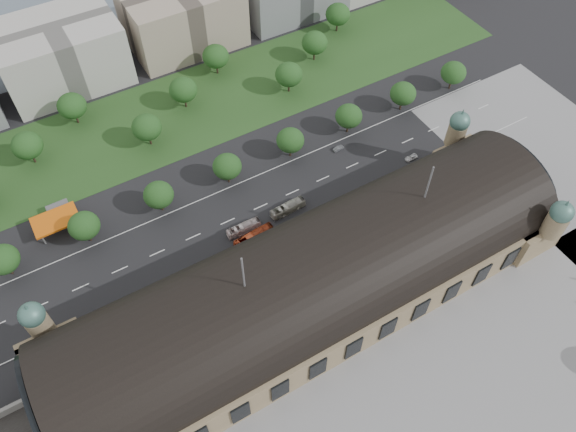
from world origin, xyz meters
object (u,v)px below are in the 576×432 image
traffic_car_5 (338,148)px  parked_car_3 (90,323)px  parked_car_6 (215,271)px  bus_west (254,237)px  petrol_station (58,215)px  bus_mid (244,228)px  traffic_car_4 (242,226)px  parked_car_5 (174,292)px  parked_car_1 (101,319)px  parked_car_4 (125,306)px  traffic_car_6 (411,158)px  parked_car_0 (82,327)px  parked_car_2 (42,360)px  bus_east (288,208)px

traffic_car_5 → parked_car_3: (-97.26, -21.86, 0.13)m
parked_car_6 → bus_west: bus_west is taller
petrol_station → bus_mid: petrol_station is taller
traffic_car_4 → bus_mid: (-0.04, -1.60, 0.81)m
parked_car_5 → parked_car_6: (13.41, 0.29, -0.06)m
parked_car_1 → parked_car_4: size_ratio=1.10×
parked_car_3 → bus_west: 53.05m
traffic_car_6 → parked_car_0: (-119.03, -5.34, 0.09)m
traffic_car_6 → petrol_station: bearing=-108.3°
traffic_car_4 → parked_car_1: bearing=-85.7°
parked_car_1 → parked_car_2: parked_car_1 is taller
parked_car_4 → parked_car_6: size_ratio=0.95×
parked_car_2 → parked_car_3: bearing=78.8°
traffic_car_6 → parked_car_5: bearing=-86.2°
parked_car_0 → bus_west: bus_west is taller
bus_mid → parked_car_0: bearing=97.8°
petrol_station → parked_car_1: (-0.20, -40.75, -2.20)m
parked_car_4 → parked_car_6: bearing=46.8°
parked_car_2 → parked_car_4: size_ratio=0.92×
traffic_car_6 → parked_car_1: bearing=-88.2°
petrol_station → parked_car_3: 40.47m
parked_car_4 → bus_east: bus_east is taller
parked_car_3 → parked_car_5: (23.95, -2.64, -0.01)m
traffic_car_6 → parked_car_6: bearing=-85.6°
parked_car_5 → bus_west: 29.44m
traffic_car_5 → parked_car_6: size_ratio=0.81×
traffic_car_5 → traffic_car_6: traffic_car_5 is taller
parked_car_1 → bus_west: bus_west is taller
parked_car_3 → bus_mid: size_ratio=0.43×
bus_mid → bus_west: bearing=-167.2°
petrol_station → parked_car_0: (-5.56, -40.28, -2.20)m
traffic_car_6 → parked_car_0: parked_car_0 is taller
traffic_car_5 → parked_car_5: size_ratio=0.71×
parked_car_0 → parked_car_1: parked_car_1 is taller
parked_car_1 → parked_car_2: 18.05m
parked_car_1 → parked_car_3: parked_car_3 is taller
parked_car_2 → parked_car_3: parked_car_3 is taller
parked_car_0 → traffic_car_5: bearing=77.4°
petrol_station → bus_east: petrol_station is taller
bus_mid → parked_car_6: bearing=123.2°
traffic_car_5 → parked_car_4: parked_car_4 is taller
parked_car_0 → bus_east: bearing=70.7°
parked_car_2 → bus_west: bearing=68.6°
traffic_car_5 → parked_car_3: parked_car_3 is taller
parked_car_3 → bus_east: bearing=65.7°
parked_car_0 → parked_car_4: bearing=65.1°
parked_car_5 → bus_east: size_ratio=0.48×
traffic_car_5 → bus_west: bearing=109.1°
parked_car_0 → parked_car_1: (5.36, -0.46, 0.00)m
traffic_car_4 → parked_car_5: bearing=-74.3°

